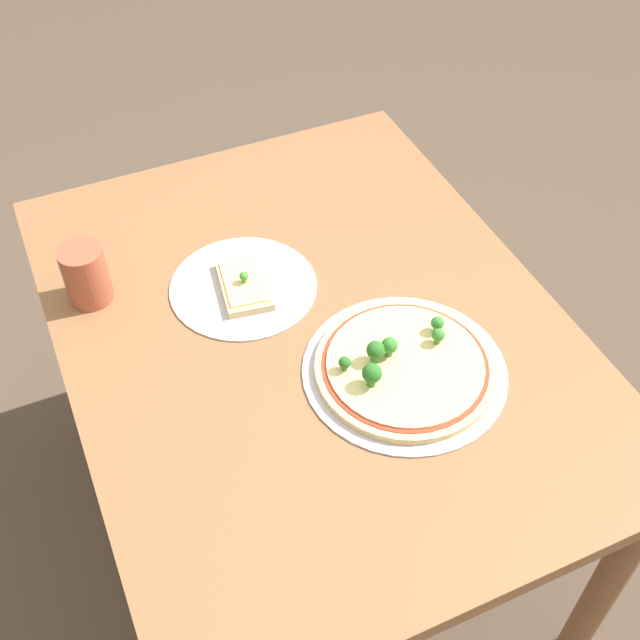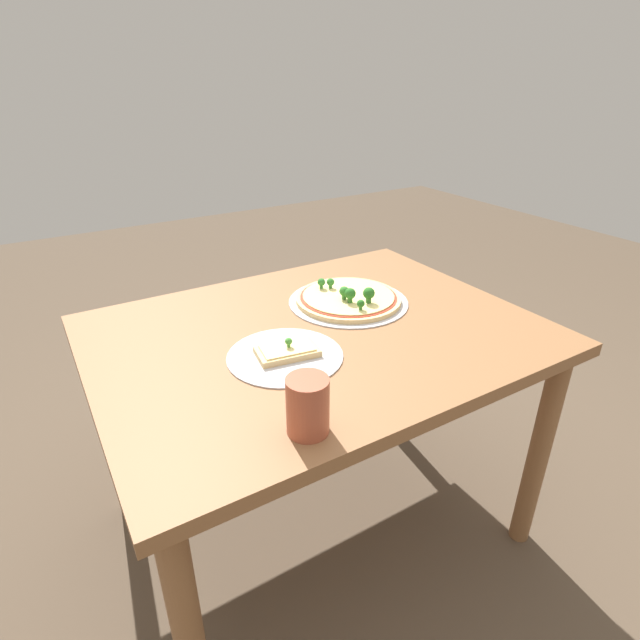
{
  "view_description": "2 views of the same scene",
  "coord_description": "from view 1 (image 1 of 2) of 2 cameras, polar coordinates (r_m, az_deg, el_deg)",
  "views": [
    {
      "loc": [
        0.93,
        -0.4,
        1.83
      ],
      "look_at": [
        0.01,
        0.01,
        0.75
      ],
      "focal_mm": 45.0,
      "sensor_mm": 36.0,
      "label": 1
    },
    {
      "loc": [
        -0.62,
        -1.03,
        1.36
      ],
      "look_at": [
        0.01,
        0.01,
        0.75
      ],
      "focal_mm": 28.0,
      "sensor_mm": 36.0,
      "label": 2
    }
  ],
  "objects": [
    {
      "name": "pizza_tray_whole",
      "position": [
        1.42,
        5.98,
        -3.32
      ],
      "size": [
        0.36,
        0.36,
        0.07
      ],
      "color": "#B7B7BC",
      "rests_on": "dining_table"
    },
    {
      "name": "pizza_tray_slice",
      "position": [
        1.56,
        -5.45,
        2.45
      ],
      "size": [
        0.29,
        0.29,
        0.05
      ],
      "color": "#B7B7BC",
      "rests_on": "dining_table"
    },
    {
      "name": "ground_plane",
      "position": [
        2.09,
        -0.44,
        -14.02
      ],
      "size": [
        8.0,
        8.0,
        0.0
      ],
      "primitive_type": "plane",
      "color": "brown"
    },
    {
      "name": "drinking_cup",
      "position": [
        1.56,
        -16.32,
        3.13
      ],
      "size": [
        0.08,
        0.08,
        0.12
      ],
      "primitive_type": "cylinder",
      "color": "#AD5138",
      "rests_on": "dining_table"
    },
    {
      "name": "dining_table",
      "position": [
        1.56,
        -0.57,
        -2.61
      ],
      "size": [
        1.18,
        0.9,
        0.73
      ],
      "color": "brown",
      "rests_on": "ground_plane"
    }
  ]
}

